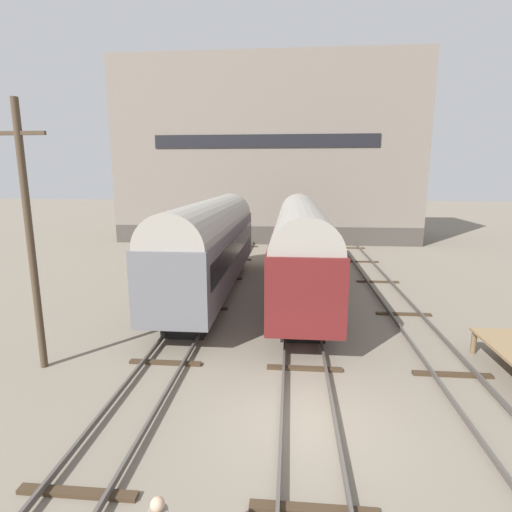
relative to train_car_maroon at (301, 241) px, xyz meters
name	(u,v)px	position (x,y,z in m)	size (l,w,h in m)	color
ground_plane	(308,422)	(0.00, -12.32, -3.02)	(200.00, 200.00, 0.00)	slate
track_left	(133,408)	(-4.96, -12.32, -2.87)	(2.60, 60.00, 0.26)	#4C4742
track_middle	(308,417)	(0.00, -12.32, -2.87)	(2.60, 60.00, 0.26)	#4C4742
track_right	(497,427)	(4.96, -12.32, -2.87)	(2.60, 60.00, 0.26)	#4C4742
train_car_maroon	(301,241)	(0.00, 0.00, 0.00)	(2.91, 18.09, 5.27)	black
train_car_grey	(211,242)	(-4.96, -0.80, 0.03)	(2.94, 15.83, 5.34)	black
utility_pole	(30,236)	(-9.16, -9.88, 1.66)	(1.80, 0.24, 9.02)	#473828
warehouse_building	(269,154)	(-3.08, 21.71, 5.87)	(30.01, 11.11, 17.76)	#46403A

